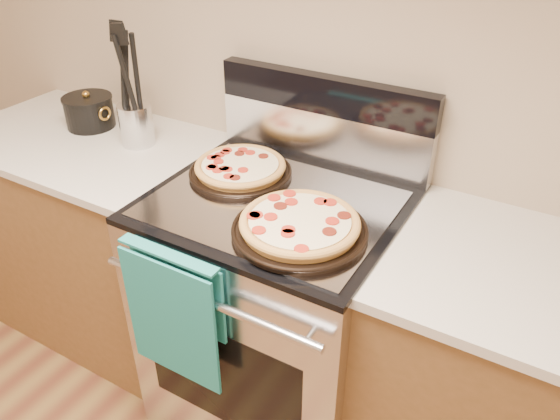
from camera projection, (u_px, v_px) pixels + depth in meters
The scene contains 16 objects.
wall_back at pixel (333, 32), 1.70m from camera, with size 4.00×4.00×0.00m, color tan.
range_body at pixel (277, 313), 1.93m from camera, with size 0.76×0.68×0.90m, color #B7B7BC.
oven_window at pixel (222, 379), 1.68m from camera, with size 0.56×0.01×0.40m, color black.
cooktop at pixel (277, 203), 1.68m from camera, with size 0.76×0.68×0.02m, color black.
backsplash_lower at pixel (323, 136), 1.85m from camera, with size 0.76×0.06×0.18m, color silver.
backsplash_upper at pixel (325, 94), 1.77m from camera, with size 0.76×0.06×0.12m, color black.
oven_handle at pixel (206, 301), 1.47m from camera, with size 0.03×0.03×0.70m, color silver.
dish_towel at pixel (175, 313), 1.57m from camera, with size 0.32×0.05×0.42m, color teal, non-canonical shape.
foil_sheet at pixel (272, 204), 1.65m from camera, with size 0.70×0.55×0.01m, color gray.
cabinet_left at pixel (103, 239), 2.33m from camera, with size 1.00×0.62×0.88m, color brown.
countertop_left at pixel (83, 142), 2.08m from camera, with size 1.02×0.64×0.03m, color beige.
cabinet_right at pixel (544, 416), 1.58m from camera, with size 1.00×0.62×0.88m, color brown.
pepperoni_pizza_back at pixel (240, 169), 1.79m from camera, with size 0.33×0.33×0.04m, color #A77133, non-canonical shape.
pepperoni_pizza_front at pixel (300, 226), 1.50m from camera, with size 0.37×0.37×0.05m, color #A77133, non-canonical shape.
utensil_crock at pixel (136, 124), 1.99m from camera, with size 0.12×0.12×0.15m, color silver.
saucepan at pixel (90, 113), 2.14m from camera, with size 0.18×0.18×0.11m, color black.
Camera 1 is at (0.73, 0.42, 1.79)m, focal length 35.00 mm.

